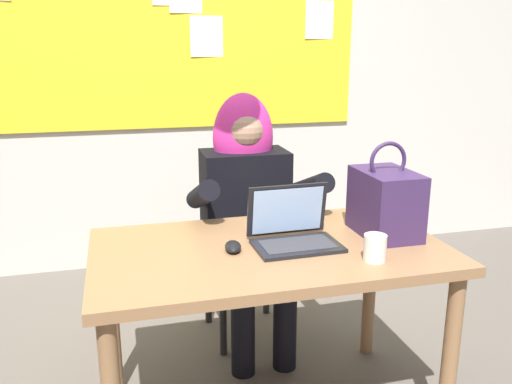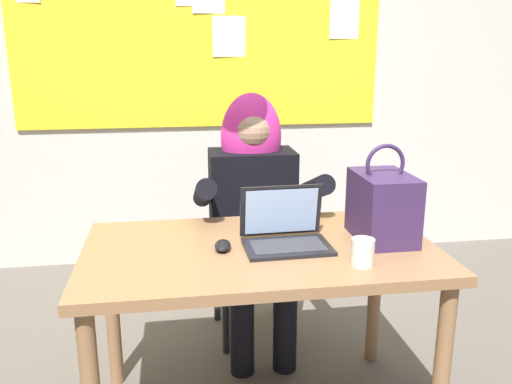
{
  "view_description": "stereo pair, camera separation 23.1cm",
  "coord_description": "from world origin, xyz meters",
  "px_view_note": "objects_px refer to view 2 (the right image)",
  "views": [
    {
      "loc": [
        -0.43,
        -1.7,
        1.47
      ],
      "look_at": [
        0.14,
        0.45,
        0.86
      ],
      "focal_mm": 37.53,
      "sensor_mm": 36.0,
      "label": 1
    },
    {
      "loc": [
        -0.21,
        -1.75,
        1.47
      ],
      "look_at": [
        0.14,
        0.45,
        0.86
      ],
      "focal_mm": 37.53,
      "sensor_mm": 36.0,
      "label": 2
    }
  ],
  "objects_px": {
    "desk_main": "(260,269)",
    "person_costumed": "(254,201)",
    "laptop": "(285,233)",
    "computer_mouse": "(223,246)",
    "handbag": "(383,206)",
    "coffee_mug": "(363,252)",
    "chair_at_desk": "(250,236)"
  },
  "relations": [
    {
      "from": "computer_mouse",
      "to": "person_costumed",
      "type": "bearing_deg",
      "value": 80.04
    },
    {
      "from": "chair_at_desk",
      "to": "coffee_mug",
      "type": "xyz_separation_m",
      "value": [
        0.25,
        -0.97,
        0.28
      ]
    },
    {
      "from": "person_costumed",
      "to": "coffee_mug",
      "type": "bearing_deg",
      "value": 16.9
    },
    {
      "from": "desk_main",
      "to": "coffee_mug",
      "type": "xyz_separation_m",
      "value": [
        0.32,
        -0.23,
        0.14
      ]
    },
    {
      "from": "desk_main",
      "to": "chair_at_desk",
      "type": "height_order",
      "value": "chair_at_desk"
    },
    {
      "from": "computer_mouse",
      "to": "chair_at_desk",
      "type": "bearing_deg",
      "value": 83.33
    },
    {
      "from": "chair_at_desk",
      "to": "person_costumed",
      "type": "height_order",
      "value": "person_costumed"
    },
    {
      "from": "handbag",
      "to": "coffee_mug",
      "type": "xyz_separation_m",
      "value": [
        -0.16,
        -0.24,
        -0.09
      ]
    },
    {
      "from": "laptop",
      "to": "desk_main",
      "type": "bearing_deg",
      "value": 179.91
    },
    {
      "from": "chair_at_desk",
      "to": "laptop",
      "type": "distance_m",
      "value": 0.79
    },
    {
      "from": "laptop",
      "to": "computer_mouse",
      "type": "height_order",
      "value": "laptop"
    },
    {
      "from": "chair_at_desk",
      "to": "computer_mouse",
      "type": "bearing_deg",
      "value": -18.65
    },
    {
      "from": "computer_mouse",
      "to": "coffee_mug",
      "type": "bearing_deg",
      "value": -16.29
    },
    {
      "from": "desk_main",
      "to": "coffee_mug",
      "type": "height_order",
      "value": "coffee_mug"
    },
    {
      "from": "handbag",
      "to": "computer_mouse",
      "type": "bearing_deg",
      "value": -177.7
    },
    {
      "from": "laptop",
      "to": "handbag",
      "type": "height_order",
      "value": "handbag"
    },
    {
      "from": "desk_main",
      "to": "person_costumed",
      "type": "distance_m",
      "value": 0.63
    },
    {
      "from": "desk_main",
      "to": "chair_at_desk",
      "type": "xyz_separation_m",
      "value": [
        0.07,
        0.74,
        -0.14
      ]
    },
    {
      "from": "laptop",
      "to": "handbag",
      "type": "bearing_deg",
      "value": 0.03
    },
    {
      "from": "person_costumed",
      "to": "laptop",
      "type": "height_order",
      "value": "person_costumed"
    },
    {
      "from": "desk_main",
      "to": "computer_mouse",
      "type": "xyz_separation_m",
      "value": [
        -0.14,
        -0.01,
        0.11
      ]
    },
    {
      "from": "person_costumed",
      "to": "coffee_mug",
      "type": "distance_m",
      "value": 0.88
    },
    {
      "from": "handbag",
      "to": "person_costumed",
      "type": "bearing_deg",
      "value": 124.3
    },
    {
      "from": "person_costumed",
      "to": "computer_mouse",
      "type": "xyz_separation_m",
      "value": [
        -0.21,
        -0.63,
        0.02
      ]
    },
    {
      "from": "chair_at_desk",
      "to": "computer_mouse",
      "type": "height_order",
      "value": "chair_at_desk"
    },
    {
      "from": "handbag",
      "to": "coffee_mug",
      "type": "relative_size",
      "value": 3.98
    },
    {
      "from": "coffee_mug",
      "to": "handbag",
      "type": "bearing_deg",
      "value": 56.03
    },
    {
      "from": "chair_at_desk",
      "to": "computer_mouse",
      "type": "xyz_separation_m",
      "value": [
        -0.21,
        -0.76,
        0.25
      ]
    },
    {
      "from": "desk_main",
      "to": "coffee_mug",
      "type": "distance_m",
      "value": 0.42
    },
    {
      "from": "chair_at_desk",
      "to": "handbag",
      "type": "relative_size",
      "value": 2.4
    },
    {
      "from": "coffee_mug",
      "to": "person_costumed",
      "type": "bearing_deg",
      "value": 106.36
    },
    {
      "from": "chair_at_desk",
      "to": "coffee_mug",
      "type": "relative_size",
      "value": 9.53
    }
  ]
}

